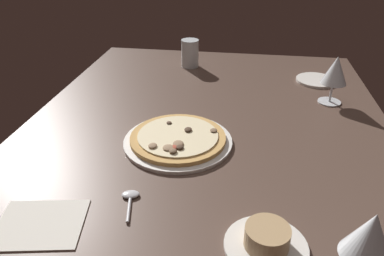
% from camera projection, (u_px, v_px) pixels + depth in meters
% --- Properties ---
extents(dining_table, '(1.50, 1.10, 0.04)m').
position_uv_depth(dining_table, '(205.00, 138.00, 1.08)').
color(dining_table, brown).
rests_on(dining_table, ground).
extents(pizza_main, '(0.30, 0.30, 0.03)m').
position_uv_depth(pizza_main, '(178.00, 139.00, 1.01)').
color(pizza_main, white).
rests_on(pizza_main, dining_table).
extents(ramekin_on_saucer, '(0.16, 0.16, 0.05)m').
position_uv_depth(ramekin_on_saucer, '(267.00, 241.00, 0.68)').
color(ramekin_on_saucer, silver).
rests_on(ramekin_on_saucer, dining_table).
extents(wine_glass_far, '(0.08, 0.08, 0.16)m').
position_uv_depth(wine_glass_far, '(335.00, 72.00, 1.19)').
color(wine_glass_far, silver).
rests_on(wine_glass_far, dining_table).
extents(wine_glass_near, '(0.08, 0.08, 0.16)m').
position_uv_depth(wine_glass_near, '(370.00, 238.00, 0.57)').
color(wine_glass_near, silver).
rests_on(wine_glass_near, dining_table).
extents(water_glass, '(0.07, 0.07, 0.11)m').
position_uv_depth(water_glass, '(190.00, 55.00, 1.53)').
color(water_glass, silver).
rests_on(water_glass, dining_table).
extents(side_plate, '(0.15, 0.15, 0.01)m').
position_uv_depth(side_plate, '(316.00, 80.00, 1.41)').
color(side_plate, silver).
rests_on(side_plate, dining_table).
extents(paper_menu, '(0.17, 0.20, 0.00)m').
position_uv_depth(paper_menu, '(40.00, 224.00, 0.74)').
color(paper_menu, silver).
rests_on(paper_menu, dining_table).
extents(spoon, '(0.10, 0.05, 0.01)m').
position_uv_depth(spoon, '(130.00, 198.00, 0.81)').
color(spoon, silver).
rests_on(spoon, dining_table).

